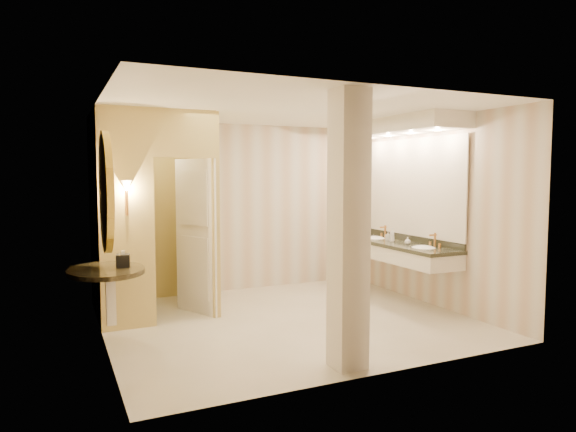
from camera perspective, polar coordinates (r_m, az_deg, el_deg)
name	(u,v)px	position (r m, az deg, el deg)	size (l,w,h in m)	color
floor	(288,320)	(6.79, 0.03, -11.51)	(4.50, 4.50, 0.00)	beige
ceiling	(288,110)	(6.58, 0.03, 11.72)	(4.50, 4.50, 0.00)	white
wall_back	(237,208)	(8.40, -5.69, 0.93)	(4.50, 0.02, 2.70)	beige
wall_front	(379,233)	(4.81, 10.05, -1.86)	(4.50, 0.02, 2.70)	beige
wall_left	(102,224)	(5.97, -19.99, -0.82)	(0.02, 4.00, 2.70)	beige
wall_right	(428,212)	(7.76, 15.30, 0.48)	(0.02, 4.00, 2.70)	beige
toilet_closet	(183,212)	(7.10, -11.57, 0.47)	(1.50, 1.55, 2.70)	#F0D87D
wall_sconce	(126,188)	(6.41, -17.51, 3.02)	(0.14, 0.14, 0.42)	#C3853E
vanity	(400,192)	(7.82, 12.32, 2.61)	(0.75, 2.40, 2.09)	white
console_shelf	(106,225)	(5.85, -19.52, -0.97)	(1.01, 1.01, 1.96)	black
pillar	(348,230)	(4.98, 6.74, -1.60)	(0.31, 0.31, 2.70)	white
tissue_box	(123,261)	(5.93, -17.86, -4.75)	(0.14, 0.14, 0.14)	black
toilet	(135,285)	(7.44, -16.62, -7.35)	(0.41, 0.73, 0.74)	white
soap_bottle_a	(388,236)	(8.08, 11.05, -2.18)	(0.06, 0.06, 0.13)	beige
soap_bottle_b	(408,241)	(7.66, 13.14, -2.69)	(0.08, 0.08, 0.11)	silver
soap_bottle_c	(392,235)	(7.92, 11.48, -2.07)	(0.08, 0.08, 0.20)	#C6B28C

